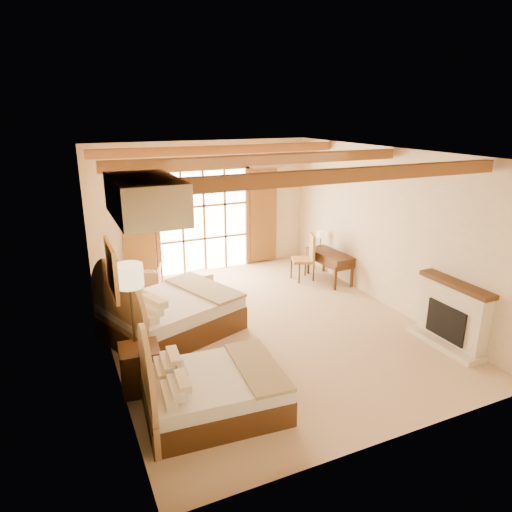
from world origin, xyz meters
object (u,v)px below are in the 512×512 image
bed_near (205,390)px  bed_far (163,312)px  armchair (146,280)px  desk (329,265)px  nightstand (140,368)px

bed_near → bed_far: bed_far is taller
armchair → desk: 4.25m
armchair → desk: (4.15, -0.94, 0.05)m
bed_far → desk: (4.24, 1.13, -0.07)m
nightstand → bed_near: bearing=-49.4°
bed_near → armchair: bearing=93.0°
nightstand → armchair: size_ratio=0.95×
bed_far → nightstand: 1.69m
armchair → bed_near: bearing=108.5°
bed_near → desk: bearing=44.6°
bed_far → armchair: (0.09, 2.07, -0.12)m
bed_near → bed_far: bearing=93.8°
bed_far → armchair: 2.07m
bed_far → nightstand: (-0.70, -1.54, -0.10)m
bed_far → bed_near: bearing=-111.1°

